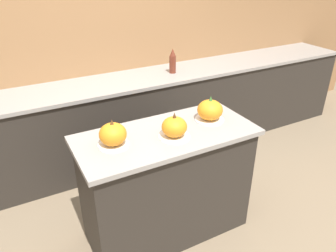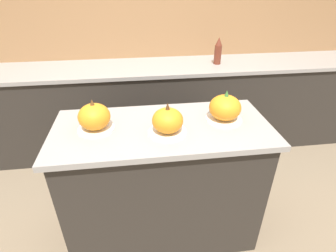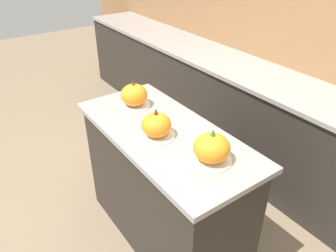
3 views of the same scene
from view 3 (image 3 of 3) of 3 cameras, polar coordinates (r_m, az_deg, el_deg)
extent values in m
plane|color=#847056|center=(2.60, -0.56, -18.17)|extent=(12.00, 12.00, 0.00)
cube|color=#9E7047|center=(2.92, 25.14, 14.10)|extent=(8.00, 0.06, 2.50)
cube|color=#2D2823|center=(2.28, -0.62, -10.99)|extent=(1.24, 0.54, 0.88)
cube|color=gray|center=(2.00, -0.69, -1.27)|extent=(1.30, 0.60, 0.03)
cube|color=#2D2823|center=(2.97, 18.31, -1.54)|extent=(6.00, 0.56, 0.88)
cube|color=gray|center=(2.76, 19.88, 6.49)|extent=(6.00, 0.60, 0.03)
cylinder|color=white|center=(2.29, -5.83, 3.61)|extent=(0.21, 0.21, 0.01)
ellipsoid|color=orange|center=(2.25, -5.94, 5.40)|extent=(0.18, 0.18, 0.15)
cone|color=brown|center=(2.21, -6.07, 7.49)|extent=(0.03, 0.03, 0.04)
cylinder|color=white|center=(1.94, -2.02, -1.68)|extent=(0.22, 0.22, 0.01)
ellipsoid|color=orange|center=(1.90, -2.06, 0.19)|extent=(0.18, 0.18, 0.14)
cone|color=#4C2D14|center=(1.86, -2.11, 2.51)|extent=(0.03, 0.03, 0.04)
cylinder|color=white|center=(1.76, 7.44, -5.91)|extent=(0.22, 0.22, 0.01)
ellipsoid|color=orange|center=(1.71, 7.62, -3.78)|extent=(0.19, 0.19, 0.15)
cone|color=#38702D|center=(1.66, 7.84, -1.17)|extent=(0.03, 0.03, 0.04)
camera|label=1|loc=(2.49, -59.92, 18.53)|focal=35.00mm
camera|label=2|loc=(1.60, -49.58, 10.98)|focal=28.00mm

